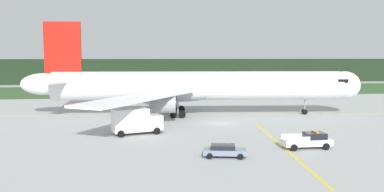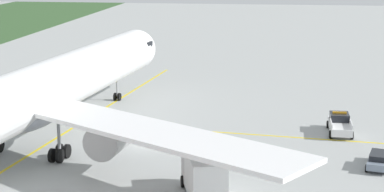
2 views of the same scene
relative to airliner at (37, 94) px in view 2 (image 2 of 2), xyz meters
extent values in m
plane|color=#9FA2A0|center=(2.59, -9.43, -5.01)|extent=(320.00, 320.00, 0.00)
cube|color=yellow|center=(0.93, -0.10, -5.00)|extent=(79.17, 9.17, 0.01)
cube|color=yellow|center=(6.41, -25.83, -5.00)|extent=(3.66, 30.00, 0.01)
cylinder|color=white|center=(0.93, -0.10, 0.12)|extent=(50.01, 10.47, 4.95)
ellipsoid|color=white|center=(26.64, -2.99, 0.12)|extent=(5.97, 5.53, 4.95)
ellipsoid|color=#A9AFBC|center=(-1.55, 0.17, -1.25)|extent=(11.83, 6.43, 2.72)
cube|color=black|center=(25.46, -2.85, 0.98)|extent=(2.31, 4.88, 0.70)
cube|color=white|center=(-9.18, -12.51, -0.50)|extent=(17.81, 23.76, 0.35)
cylinder|color=#A5A5A5|center=(-5.79, -8.08, -1.96)|extent=(4.21, 3.27, 2.85)
cylinder|color=black|center=(-3.79, -8.31, -1.96)|extent=(0.41, 2.62, 2.62)
cylinder|color=gray|center=(19.72, -2.21, -3.23)|extent=(0.20, 0.20, 2.64)
cylinder|color=black|center=(19.75, -1.95, -4.56)|extent=(0.92, 0.32, 0.90)
cylinder|color=black|center=(19.69, -2.47, -4.56)|extent=(0.92, 0.32, 0.90)
cylinder|color=black|center=(-1.53, 3.06, -4.41)|extent=(1.23, 0.43, 1.20)
cylinder|color=gray|center=(-2.90, -2.92, -3.08)|extent=(0.28, 0.28, 2.64)
cylinder|color=black|center=(-2.17, -2.65, -4.41)|extent=(1.23, 0.43, 1.20)
cylinder|color=black|center=(-2.24, -3.34, -4.41)|extent=(1.23, 0.43, 1.20)
cylinder|color=black|center=(-3.56, -2.49, -4.41)|extent=(1.23, 0.43, 1.20)
cylinder|color=black|center=(-3.63, -3.19, -4.41)|extent=(1.23, 0.43, 1.20)
cube|color=silver|center=(8.71, -27.18, -4.28)|extent=(5.46, 1.98, 0.70)
cube|color=black|center=(9.69, -27.18, -3.58)|extent=(2.18, 1.82, 0.70)
cube|color=silver|center=(7.40, -26.24, -3.70)|extent=(2.62, 0.11, 0.45)
cube|color=silver|center=(7.40, -28.11, -3.70)|extent=(2.62, 0.11, 0.45)
cube|color=orange|center=(9.69, -27.18, -3.15)|extent=(0.20, 1.38, 0.16)
cylinder|color=black|center=(10.56, -26.18, -4.63)|extent=(0.76, 0.24, 0.76)
cylinder|color=black|center=(10.56, -28.18, -4.63)|extent=(0.76, 0.24, 0.76)
cylinder|color=black|center=(6.86, -26.17, -4.63)|extent=(0.76, 0.24, 0.76)
cylinder|color=black|center=(6.85, -28.18, -4.63)|extent=(0.76, 0.24, 0.76)
cube|color=silver|center=(-7.59, -15.41, -3.56)|extent=(2.49, 2.83, 2.00)
cube|color=white|center=(-10.69, -16.30, -3.07)|extent=(5.04, 3.56, 2.97)
cylinder|color=black|center=(-7.91, -14.26, -4.56)|extent=(0.94, 0.50, 0.90)
cylinder|color=black|center=(-7.26, -16.57, -4.56)|extent=(0.94, 0.50, 0.90)
cube|color=slate|center=(-1.15, -29.61, -4.43)|extent=(4.66, 2.70, 0.55)
cube|color=black|center=(-1.37, -29.56, -3.93)|extent=(2.73, 2.06, 0.45)
cylinder|color=black|center=(0.54, -29.07, -4.71)|extent=(0.63, 0.31, 0.60)
cylinder|color=black|center=(-2.44, -28.39, -4.71)|extent=(0.63, 0.31, 0.60)
camera|label=1|loc=(-10.50, -68.88, 5.29)|focal=37.69mm
camera|label=2|loc=(-53.78, -21.25, 12.45)|focal=61.03mm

